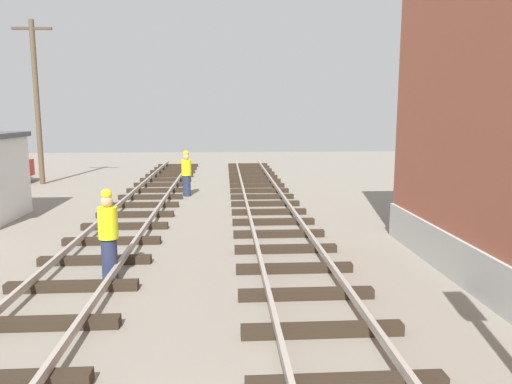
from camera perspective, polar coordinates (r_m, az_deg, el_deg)
utility_pole_far at (r=25.32m, az=-24.29°, el=9.83°), size 1.80×0.24×7.59m
track_worker_foreground at (r=10.38m, az=-16.90°, el=-4.79°), size 0.40×0.40×1.87m
track_worker_distant at (r=20.05m, az=-8.15°, el=2.15°), size 0.40×0.40×1.87m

